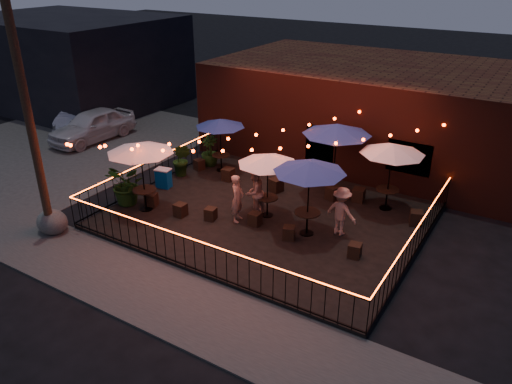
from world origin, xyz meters
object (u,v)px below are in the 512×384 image
at_px(cafe_table_5, 393,150).
at_px(cooler, 163,178).
at_px(utility_pole, 28,114).
at_px(boulder, 52,222).
at_px(cafe_table_4, 310,168).
at_px(cafe_table_2, 268,160).
at_px(cafe_table_1, 220,123).
at_px(cafe_table_3, 337,130).
at_px(cafe_table_0, 140,149).

bearing_deg(cafe_table_5, cooler, -160.76).
distance_m(utility_pole, boulder, 3.62).
bearing_deg(boulder, cooler, 77.79).
relative_size(cafe_table_4, cooler, 3.80).
xyz_separation_m(cooler, boulder, (-0.94, -4.33, -0.15)).
bearing_deg(cafe_table_5, cafe_table_2, -141.11).
bearing_deg(cafe_table_4, cafe_table_1, 152.05).
distance_m(utility_pole, cafe_table_1, 7.41).
relative_size(cafe_table_2, cafe_table_4, 0.86).
xyz_separation_m(utility_pole, cafe_table_5, (8.68, 7.15, -1.67)).
relative_size(cafe_table_1, cooler, 3.42).
bearing_deg(boulder, cafe_table_4, 29.38).
xyz_separation_m(utility_pole, cafe_table_4, (7.11, 4.13, -1.59)).
bearing_deg(cooler, cafe_table_1, 60.04).
bearing_deg(cafe_table_3, cafe_table_1, -176.04).
height_order(utility_pole, cafe_table_3, utility_pole).
xyz_separation_m(cafe_table_1, boulder, (-1.84, -6.83, -1.78)).
xyz_separation_m(cafe_table_4, cooler, (-6.21, 0.31, -1.88)).
distance_m(cafe_table_0, cafe_table_5, 8.36).
bearing_deg(boulder, cafe_table_5, 38.95).
relative_size(cafe_table_0, cafe_table_4, 0.98).
relative_size(utility_pole, cafe_table_0, 2.87).
relative_size(cafe_table_0, cooler, 3.72).
relative_size(cafe_table_4, boulder, 2.93).
bearing_deg(cooler, cafe_table_2, -8.99).
bearing_deg(cafe_table_4, cooler, 177.17).
height_order(cafe_table_0, cafe_table_3, cafe_table_3).
bearing_deg(cafe_table_0, cooler, 111.96).
bearing_deg(cafe_table_3, cafe_table_2, -113.50).
distance_m(cafe_table_2, cooler, 4.81).
xyz_separation_m(utility_pole, cafe_table_2, (5.42, 4.52, -1.83)).
xyz_separation_m(cafe_table_2, cafe_table_4, (1.69, -0.39, 0.24)).
relative_size(utility_pole, cafe_table_2, 3.25).
bearing_deg(cafe_table_3, cafe_table_0, -137.64).
xyz_separation_m(cafe_table_0, cafe_table_2, (3.82, 1.82, -0.23)).
height_order(cafe_table_3, cooler, cafe_table_3).
height_order(cafe_table_0, cafe_table_5, cafe_table_0).
relative_size(cafe_table_0, cafe_table_2, 1.13).
xyz_separation_m(cafe_table_0, cafe_table_5, (7.08, 4.45, -0.07)).
bearing_deg(cafe_table_0, utility_pole, -120.65).
bearing_deg(cafe_table_4, utility_pole, -149.84).
relative_size(cafe_table_5, boulder, 2.93).
distance_m(utility_pole, cafe_table_5, 11.37).
height_order(utility_pole, cooler, utility_pole).
xyz_separation_m(utility_pole, cafe_table_3, (6.62, 7.27, -1.38)).
bearing_deg(cafe_table_5, cafe_table_4, -117.49).
distance_m(cafe_table_2, cafe_table_4, 1.75).
relative_size(utility_pole, cafe_table_3, 2.51).
distance_m(cooler, boulder, 4.43).
bearing_deg(utility_pole, cooler, 78.53).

